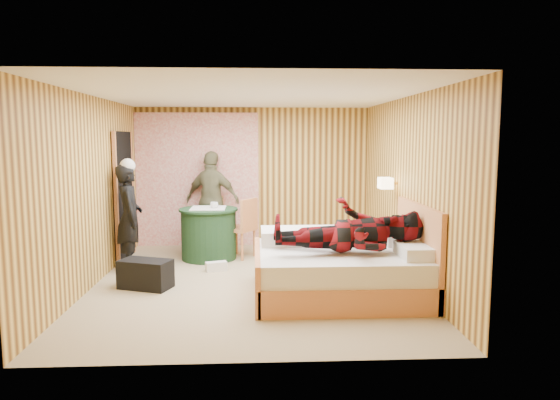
{
  "coord_description": "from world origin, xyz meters",
  "views": [
    {
      "loc": [
        0.05,
        -6.63,
        1.93
      ],
      "look_at": [
        0.4,
        0.56,
        1.05
      ],
      "focal_mm": 32.0,
      "sensor_mm": 36.0,
      "label": 1
    }
  ],
  "objects_px": {
    "duffel_bag": "(146,274)",
    "man_at_table": "(212,200)",
    "wall_lamp": "(386,183)",
    "chair_near": "(243,223)",
    "nightstand": "(387,260)",
    "chair_far": "(212,219)",
    "woman_standing": "(130,217)",
    "round_table": "(209,233)",
    "man_on_bed": "(349,218)",
    "bed": "(342,269)"
  },
  "relations": [
    {
      "from": "woman_standing",
      "to": "chair_near",
      "type": "bearing_deg",
      "value": -85.56
    },
    {
      "from": "round_table",
      "to": "man_on_bed",
      "type": "distance_m",
      "value": 2.94
    },
    {
      "from": "bed",
      "to": "chair_far",
      "type": "bearing_deg",
      "value": 124.18
    },
    {
      "from": "woman_standing",
      "to": "chair_far",
      "type": "bearing_deg",
      "value": -55.45
    },
    {
      "from": "chair_far",
      "to": "woman_standing",
      "type": "bearing_deg",
      "value": -134.85
    },
    {
      "from": "nightstand",
      "to": "duffel_bag",
      "type": "bearing_deg",
      "value": -174.18
    },
    {
      "from": "round_table",
      "to": "woman_standing",
      "type": "distance_m",
      "value": 1.31
    },
    {
      "from": "man_at_table",
      "to": "round_table",
      "type": "bearing_deg",
      "value": 112.31
    },
    {
      "from": "wall_lamp",
      "to": "duffel_bag",
      "type": "height_order",
      "value": "wall_lamp"
    },
    {
      "from": "chair_near",
      "to": "man_at_table",
      "type": "distance_m",
      "value": 0.99
    },
    {
      "from": "round_table",
      "to": "man_at_table",
      "type": "xyz_separation_m",
      "value": [
        0.0,
        0.79,
        0.44
      ]
    },
    {
      "from": "bed",
      "to": "man_on_bed",
      "type": "xyz_separation_m",
      "value": [
        0.03,
        -0.23,
        0.67
      ]
    },
    {
      "from": "round_table",
      "to": "woman_standing",
      "type": "height_order",
      "value": "woman_standing"
    },
    {
      "from": "bed",
      "to": "duffel_bag",
      "type": "relative_size",
      "value": 3.2
    },
    {
      "from": "duffel_bag",
      "to": "man_at_table",
      "type": "relative_size",
      "value": 0.38
    },
    {
      "from": "nightstand",
      "to": "man_on_bed",
      "type": "bearing_deg",
      "value": -127.39
    },
    {
      "from": "chair_near",
      "to": "duffel_bag",
      "type": "xyz_separation_m",
      "value": [
        -1.24,
        -1.61,
        -0.38
      ]
    },
    {
      "from": "chair_near",
      "to": "duffel_bag",
      "type": "relative_size",
      "value": 1.49
    },
    {
      "from": "woman_standing",
      "to": "man_on_bed",
      "type": "distance_m",
      "value": 3.38
    },
    {
      "from": "nightstand",
      "to": "duffel_bag",
      "type": "distance_m",
      "value": 3.29
    },
    {
      "from": "wall_lamp",
      "to": "woman_standing",
      "type": "xyz_separation_m",
      "value": [
        -3.74,
        0.3,
        -0.51
      ]
    },
    {
      "from": "duffel_bag",
      "to": "woman_standing",
      "type": "distance_m",
      "value": 1.22
    },
    {
      "from": "duffel_bag",
      "to": "woman_standing",
      "type": "relative_size",
      "value": 0.42
    },
    {
      "from": "chair_far",
      "to": "woman_standing",
      "type": "xyz_separation_m",
      "value": [
        -1.1,
        -1.34,
        0.25
      ]
    },
    {
      "from": "duffel_bag",
      "to": "woman_standing",
      "type": "xyz_separation_m",
      "value": [
        -0.43,
        0.98,
        0.6
      ]
    },
    {
      "from": "man_on_bed",
      "to": "woman_standing",
      "type": "bearing_deg",
      "value": 151.67
    },
    {
      "from": "nightstand",
      "to": "woman_standing",
      "type": "relative_size",
      "value": 0.33
    },
    {
      "from": "wall_lamp",
      "to": "man_at_table",
      "type": "xyz_separation_m",
      "value": [
        -2.64,
        1.69,
        -0.44
      ]
    },
    {
      "from": "wall_lamp",
      "to": "chair_near",
      "type": "height_order",
      "value": "wall_lamp"
    },
    {
      "from": "wall_lamp",
      "to": "chair_near",
      "type": "bearing_deg",
      "value": 156.01
    },
    {
      "from": "bed",
      "to": "duffel_bag",
      "type": "bearing_deg",
      "value": 171.12
    },
    {
      "from": "chair_far",
      "to": "bed",
      "type": "bearing_deg",
      "value": -61.49
    },
    {
      "from": "duffel_bag",
      "to": "man_at_table",
      "type": "height_order",
      "value": "man_at_table"
    },
    {
      "from": "nightstand",
      "to": "chair_far",
      "type": "bearing_deg",
      "value": 142.61
    },
    {
      "from": "wall_lamp",
      "to": "round_table",
      "type": "relative_size",
      "value": 0.28
    },
    {
      "from": "chair_near",
      "to": "chair_far",
      "type": "bearing_deg",
      "value": -108.44
    },
    {
      "from": "chair_far",
      "to": "woman_standing",
      "type": "relative_size",
      "value": 0.59
    },
    {
      "from": "wall_lamp",
      "to": "chair_far",
      "type": "height_order",
      "value": "wall_lamp"
    },
    {
      "from": "woman_standing",
      "to": "man_on_bed",
      "type": "height_order",
      "value": "man_on_bed"
    },
    {
      "from": "nightstand",
      "to": "round_table",
      "type": "xyz_separation_m",
      "value": [
        -2.59,
        1.25,
        0.16
      ]
    },
    {
      "from": "chair_far",
      "to": "wall_lamp",
      "type": "bearing_deg",
      "value": -37.45
    },
    {
      "from": "bed",
      "to": "chair_near",
      "type": "xyz_separation_m",
      "value": [
        -1.27,
        2.0,
        0.24
      ]
    },
    {
      "from": "bed",
      "to": "man_on_bed",
      "type": "distance_m",
      "value": 0.71
    },
    {
      "from": "round_table",
      "to": "chair_near",
      "type": "xyz_separation_m",
      "value": [
        0.56,
        0.02,
        0.15
      ]
    },
    {
      "from": "duffel_bag",
      "to": "man_at_table",
      "type": "distance_m",
      "value": 2.56
    },
    {
      "from": "round_table",
      "to": "chair_far",
      "type": "height_order",
      "value": "chair_far"
    },
    {
      "from": "bed",
      "to": "chair_far",
      "type": "distance_m",
      "value": 3.29
    },
    {
      "from": "nightstand",
      "to": "duffel_bag",
      "type": "xyz_separation_m",
      "value": [
        -3.27,
        -0.33,
        -0.07
      ]
    },
    {
      "from": "chair_far",
      "to": "man_at_table",
      "type": "xyz_separation_m",
      "value": [
        0.01,
        0.05,
        0.32
      ]
    },
    {
      "from": "bed",
      "to": "nightstand",
      "type": "xyz_separation_m",
      "value": [
        0.76,
        0.73,
        -0.07
      ]
    }
  ]
}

